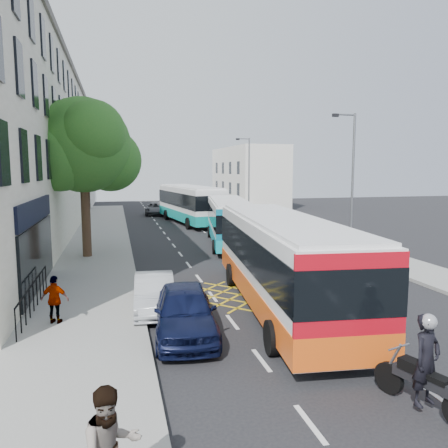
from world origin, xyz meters
TOP-DOWN VIEW (x-y plane):
  - ground at (0.00, 0.00)m, footprint 120.00×120.00m
  - pavement_left at (-8.50, 15.00)m, footprint 5.00×70.00m
  - pavement_right at (7.50, 15.00)m, footprint 3.00×70.00m
  - terrace_main at (-14.00, 24.49)m, footprint 8.30×45.00m
  - terrace_far at (-14.00, 55.00)m, footprint 8.00×20.00m
  - building_right at (11.00, 48.00)m, footprint 6.00×18.00m
  - street_tree at (-8.51, 14.97)m, footprint 6.30×5.70m
  - lamp_near at (6.20, 12.00)m, footprint 1.45×0.15m
  - lamp_far at (6.20, 32.00)m, footprint 1.45×0.15m
  - railings at (-9.70, 5.30)m, footprint 0.08×5.60m
  - bus_near at (-1.06, 4.06)m, footprint 3.94×12.09m
  - bus_mid at (0.57, 17.87)m, footprint 4.16×10.90m
  - bus_far at (-0.15, 29.81)m, footprint 4.49×12.64m
  - motorbike at (-0.70, -3.12)m, footprint 0.92×2.32m
  - parked_car_blue at (-4.90, 2.25)m, footprint 2.22×4.67m
  - parked_car_silver at (-5.60, 4.83)m, footprint 1.62×4.01m
  - red_hatchback at (4.69, 19.88)m, footprint 2.07×4.69m
  - distant_car_grey at (-2.61, 38.12)m, footprint 2.70×5.01m
  - distant_car_silver at (4.26, 40.37)m, footprint 2.36×4.61m
  - distant_car_dark at (3.81, 48.14)m, footprint 1.39×3.76m
  - pedestrian_far at (-8.81, 3.88)m, footprint 0.98×0.65m

SIDE VIEW (x-z plane):
  - ground at x=0.00m, z-range 0.00..0.00m
  - pavement_left at x=-8.50m, z-range 0.00..0.15m
  - pavement_right at x=7.50m, z-range 0.00..0.15m
  - distant_car_dark at x=3.81m, z-range 0.00..1.23m
  - parked_car_silver at x=-5.60m, z-range 0.00..1.29m
  - distant_car_grey at x=-2.61m, z-range 0.00..1.34m
  - red_hatchback at x=4.69m, z-range 0.00..1.34m
  - railings at x=-9.70m, z-range 0.15..1.29m
  - distant_car_silver at x=4.26m, z-range 0.00..1.50m
  - parked_car_blue at x=-4.90m, z-range 0.00..1.54m
  - pedestrian_far at x=-8.81m, z-range 0.15..1.70m
  - motorbike at x=-0.70m, z-range -0.06..2.05m
  - bus_mid at x=0.57m, z-range 0.08..3.07m
  - bus_near at x=-1.06m, z-range 0.09..3.43m
  - bus_far at x=-0.15m, z-range 0.09..3.57m
  - building_right at x=11.00m, z-range 0.00..8.00m
  - lamp_near at x=6.20m, z-range 0.62..8.62m
  - lamp_far at x=6.20m, z-range 0.62..8.62m
  - terrace_far at x=-14.00m, z-range 0.00..10.00m
  - street_tree at x=-8.51m, z-range 1.89..10.69m
  - terrace_main at x=-14.00m, z-range 0.01..13.51m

